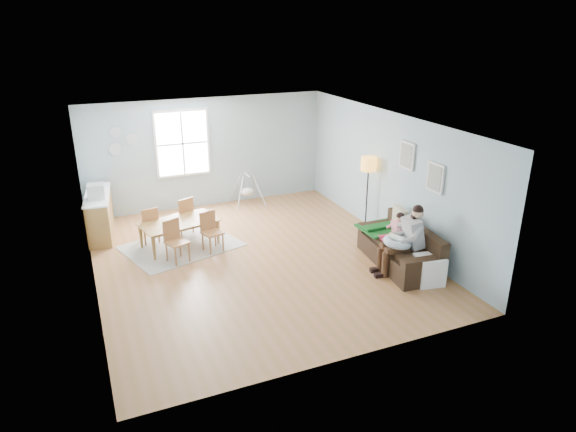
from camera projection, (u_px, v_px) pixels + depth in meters
name	position (u px, v px, depth m)	size (l,w,h in m)	color
room	(253.00, 139.00, 9.29)	(8.40, 9.40, 3.90)	#9D6A38
window	(182.00, 143.00, 12.32)	(1.32, 0.08, 1.62)	white
pictures	(421.00, 166.00, 9.68)	(0.05, 1.34, 0.74)	white
wall_plates	(121.00, 141.00, 11.75)	(0.67, 0.02, 0.66)	#A0B3C0
sofa	(402.00, 251.00, 9.85)	(1.06, 2.06, 0.80)	black
green_throw	(383.00, 228.00, 10.33)	(0.91, 0.78, 0.04)	#145A1C
beige_pillow	(400.00, 219.00, 10.21)	(0.13, 0.46, 0.46)	#C1B593
father	(405.00, 238.00, 9.41)	(0.97, 0.51, 1.31)	gray
nursing_pillow	(397.00, 242.00, 9.40)	(0.52, 0.52, 0.14)	#A4BACD
infant	(396.00, 238.00, 9.40)	(0.19, 0.36, 0.13)	white
toddler	(395.00, 229.00, 9.86)	(0.52, 0.27, 0.80)	white
floor_lamp	(368.00, 170.00, 11.12)	(0.34, 0.34, 1.67)	black
storage_cube	(429.00, 270.00, 9.14)	(0.55, 0.50, 0.53)	white
rug	(181.00, 246.00, 10.73)	(2.21, 1.68, 0.01)	gray
dining_table	(180.00, 234.00, 10.64)	(1.56, 0.87, 0.55)	olive
chair_sw	(175.00, 238.00, 9.93)	(0.50, 0.50, 0.84)	#995B35
chair_se	(210.00, 229.00, 10.42)	(0.45, 0.45, 0.82)	#995B35
chair_nw	(150.00, 224.00, 10.73)	(0.42, 0.42, 0.80)	#995B35
chair_ne	(184.00, 214.00, 11.20)	(0.49, 0.49, 0.84)	#995B35
counter	(100.00, 214.00, 11.15)	(0.69, 1.73, 0.95)	olive
monitor	(96.00, 191.00, 10.64)	(0.36, 0.34, 0.31)	#B9B9BE
baby_swing	(247.00, 191.00, 13.01)	(0.82, 0.83, 0.80)	#B9B9BE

